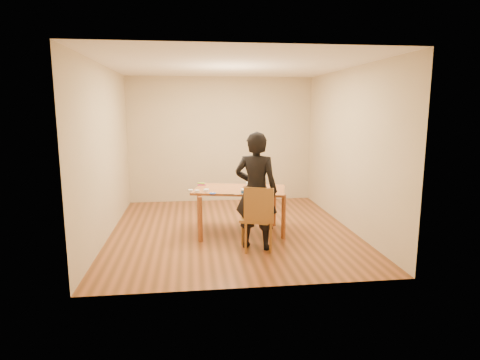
{
  "coord_description": "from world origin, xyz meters",
  "views": [
    {
      "loc": [
        -0.66,
        -6.52,
        2.03
      ],
      "look_at": [
        0.11,
        -0.24,
        0.9
      ],
      "focal_mm": 30.0,
      "sensor_mm": 36.0,
      "label": 1
    }
  ],
  "objects": [
    {
      "name": "ramekin_yellow",
      "position": [
        -0.44,
        -0.37,
        0.77
      ],
      "size": [
        0.09,
        0.09,
        0.04
      ],
      "primitive_type": "cylinder",
      "color": "white",
      "rests_on": "dining_table"
    },
    {
      "name": "frosting_tub",
      "position": [
        0.12,
        -0.63,
        0.79
      ],
      "size": [
        0.09,
        0.09,
        0.08
      ],
      "primitive_type": "cylinder",
      "color": "white",
      "rests_on": "dining_table"
    },
    {
      "name": "frosting_dollop",
      "position": [
        -0.34,
        -0.52,
        0.77
      ],
      "size": [
        0.04,
        0.04,
        0.02
      ],
      "primitive_type": "ellipsoid",
      "color": "white",
      "rests_on": "frosting_lid"
    },
    {
      "name": "candy_box_green",
      "position": [
        -0.5,
        0.19,
        0.78
      ],
      "size": [
        0.13,
        0.09,
        0.02
      ],
      "primitive_type": "cube",
      "rotation": [
        0.0,
        0.0,
        -0.3
      ],
      "color": "green",
      "rests_on": "candy_box_pink"
    },
    {
      "name": "candy_box_pink",
      "position": [
        -0.49,
        0.19,
        0.76
      ],
      "size": [
        0.14,
        0.08,
        0.02
      ],
      "primitive_type": "cube",
      "rotation": [
        0.0,
        0.0,
        -0.11
      ],
      "color": "#EA3790",
      "rests_on": "dining_table"
    },
    {
      "name": "frosting_dome",
      "position": [
        0.33,
        -0.19,
        0.85
      ],
      "size": [
        0.2,
        0.2,
        0.03
      ],
      "primitive_type": "ellipsoid",
      "color": "white",
      "rests_on": "cake"
    },
    {
      "name": "cake_plate",
      "position": [
        0.33,
        -0.19,
        0.76
      ],
      "size": [
        0.32,
        0.32,
        0.02
      ],
      "primitive_type": "cylinder",
      "color": "red",
      "rests_on": "dining_table"
    },
    {
      "name": "room_shell",
      "position": [
        0.0,
        0.34,
        1.35
      ],
      "size": [
        4.0,
        4.5,
        2.7
      ],
      "color": "#5A3316",
      "rests_on": "ground"
    },
    {
      "name": "ramekin_multi",
      "position": [
        -0.68,
        -0.35,
        0.77
      ],
      "size": [
        0.08,
        0.08,
        0.04
      ],
      "primitive_type": "cylinder",
      "color": "white",
      "rests_on": "dining_table"
    },
    {
      "name": "dining_table",
      "position": [
        0.11,
        -0.19,
        0.73
      ],
      "size": [
        1.61,
        1.17,
        0.04
      ],
      "primitive_type": "cube",
      "rotation": [
        0.0,
        0.0,
        -0.23
      ],
      "color": "brown",
      "rests_on": "floor"
    },
    {
      "name": "ramekin_green",
      "position": [
        -0.58,
        -0.4,
        0.77
      ],
      "size": [
        0.08,
        0.08,
        0.04
      ],
      "primitive_type": "cylinder",
      "color": "white",
      "rests_on": "dining_table"
    },
    {
      "name": "frosting_lid",
      "position": [
        -0.34,
        -0.52,
        0.75
      ],
      "size": [
        0.11,
        0.11,
        0.01
      ],
      "primitive_type": "cylinder",
      "color": "#1B42B2",
      "rests_on": "dining_table"
    },
    {
      "name": "spatula",
      "position": [
        -0.11,
        -0.64,
        0.75
      ],
      "size": [
        0.17,
        0.02,
        0.01
      ],
      "primitive_type": "cube",
      "rotation": [
        0.0,
        0.0,
        -0.02
      ],
      "color": "black",
      "rests_on": "dining_table"
    },
    {
      "name": "cake",
      "position": [
        0.33,
        -0.19,
        0.81
      ],
      "size": [
        0.21,
        0.21,
        0.07
      ],
      "primitive_type": "cylinder",
      "color": "white",
      "rests_on": "cake_plate"
    },
    {
      "name": "person",
      "position": [
        0.26,
        -0.92,
        0.86
      ],
      "size": [
        0.73,
        0.61,
        1.71
      ],
      "primitive_type": "imported",
      "rotation": [
        0.0,
        0.0,
        2.76
      ],
      "color": "black",
      "rests_on": "floor"
    },
    {
      "name": "dining_chair",
      "position": [
        0.26,
        -0.97,
        0.45
      ],
      "size": [
        0.54,
        0.54,
        0.04
      ],
      "primitive_type": "cube",
      "rotation": [
        0.0,
        0.0,
        -0.36
      ],
      "color": "brown",
      "rests_on": "floor"
    }
  ]
}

